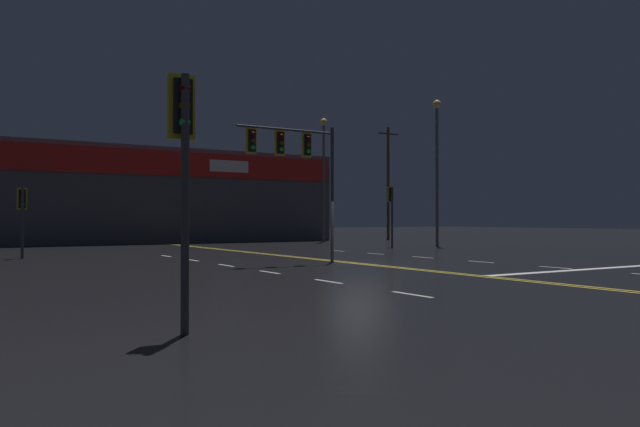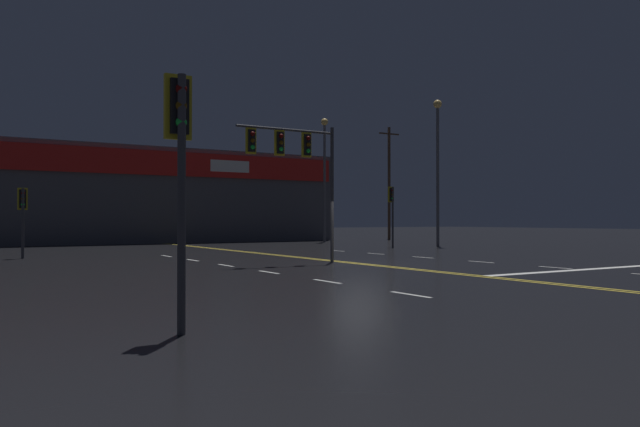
{
  "view_description": "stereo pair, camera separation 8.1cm",
  "coord_description": "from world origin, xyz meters",
  "px_view_note": "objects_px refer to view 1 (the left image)",
  "views": [
    {
      "loc": [
        -14.18,
        -20.08,
        1.71
      ],
      "look_at": [
        0.0,
        2.91,
        2.0
      ],
      "focal_mm": 35.0,
      "sensor_mm": 36.0,
      "label": 1
    },
    {
      "loc": [
        -14.11,
        -20.12,
        1.71
      ],
      "look_at": [
        0.0,
        2.91,
        2.0
      ],
      "focal_mm": 35.0,
      "sensor_mm": 36.0,
      "label": 2
    }
  ],
  "objects_px": {
    "traffic_signal_corner_southwest": "(183,142)",
    "streetlight_near_right": "(437,153)",
    "traffic_signal_median": "(293,154)",
    "streetlight_near_left": "(324,163)",
    "traffic_signal_corner_northwest": "(22,207)",
    "traffic_signal_corner_northeast": "(391,203)"
  },
  "relations": [
    {
      "from": "traffic_signal_corner_northwest",
      "to": "traffic_signal_corner_northeast",
      "type": "distance_m",
      "value": 21.27
    },
    {
      "from": "streetlight_near_left",
      "to": "streetlight_near_right",
      "type": "distance_m",
      "value": 10.85
    },
    {
      "from": "traffic_signal_corner_northwest",
      "to": "streetlight_near_right",
      "type": "relative_size",
      "value": 0.33
    },
    {
      "from": "traffic_signal_corner_southwest",
      "to": "streetlight_near_right",
      "type": "distance_m",
      "value": 33.14
    },
    {
      "from": "traffic_signal_median",
      "to": "streetlight_near_right",
      "type": "relative_size",
      "value": 0.57
    },
    {
      "from": "traffic_signal_corner_northeast",
      "to": "traffic_signal_corner_southwest",
      "type": "bearing_deg",
      "value": -134.02
    },
    {
      "from": "streetlight_near_left",
      "to": "streetlight_near_right",
      "type": "bearing_deg",
      "value": -78.6
    },
    {
      "from": "traffic_signal_corner_southwest",
      "to": "traffic_signal_corner_northeast",
      "type": "xyz_separation_m",
      "value": [
        21.35,
        22.09,
        -0.07
      ]
    },
    {
      "from": "traffic_signal_median",
      "to": "streetlight_near_left",
      "type": "bearing_deg",
      "value": 55.15
    },
    {
      "from": "traffic_signal_median",
      "to": "traffic_signal_corner_southwest",
      "type": "bearing_deg",
      "value": -125.49
    },
    {
      "from": "streetlight_near_left",
      "to": "traffic_signal_corner_northwest",
      "type": "bearing_deg",
      "value": -154.56
    },
    {
      "from": "traffic_signal_corner_southwest",
      "to": "traffic_signal_corner_northwest",
      "type": "height_order",
      "value": "traffic_signal_corner_southwest"
    },
    {
      "from": "traffic_signal_corner_northwest",
      "to": "traffic_signal_corner_northeast",
      "type": "xyz_separation_m",
      "value": [
        21.26,
        0.52,
        0.5
      ]
    },
    {
      "from": "traffic_signal_corner_northeast",
      "to": "streetlight_near_left",
      "type": "distance_m",
      "value": 10.86
    },
    {
      "from": "traffic_signal_corner_northwest",
      "to": "traffic_signal_corner_southwest",
      "type": "bearing_deg",
      "value": -90.23
    },
    {
      "from": "traffic_signal_median",
      "to": "streetlight_near_right",
      "type": "bearing_deg",
      "value": 30.23
    },
    {
      "from": "traffic_signal_corner_northeast",
      "to": "streetlight_near_left",
      "type": "height_order",
      "value": "streetlight_near_left"
    },
    {
      "from": "traffic_signal_corner_southwest",
      "to": "traffic_signal_corner_northeast",
      "type": "bearing_deg",
      "value": 45.98
    },
    {
      "from": "traffic_signal_corner_southwest",
      "to": "streetlight_near_right",
      "type": "bearing_deg",
      "value": 41.1
    },
    {
      "from": "traffic_signal_median",
      "to": "streetlight_near_right",
      "type": "xyz_separation_m",
      "value": [
        16.08,
        9.37,
        1.81
      ]
    },
    {
      "from": "traffic_signal_corner_northwest",
      "to": "streetlight_near_left",
      "type": "bearing_deg",
      "value": 25.44
    },
    {
      "from": "traffic_signal_corner_northwest",
      "to": "traffic_signal_corner_northeast",
      "type": "relative_size",
      "value": 0.82
    }
  ]
}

